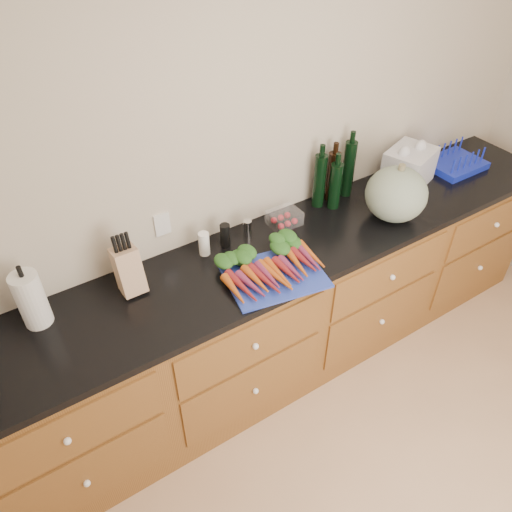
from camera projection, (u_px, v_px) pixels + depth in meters
wall_back at (261, 157)px, 2.61m from camera, size 4.10×0.05×2.60m
cabinets at (290, 308)px, 2.94m from camera, size 3.60×0.64×0.90m
countertop at (294, 246)px, 2.64m from camera, size 3.64×0.62×0.04m
cutting_board at (275, 276)px, 2.42m from camera, size 0.53×0.43×0.01m
carrots at (270, 266)px, 2.43m from camera, size 0.49×0.34×0.06m
squash at (396, 194)px, 2.71m from camera, size 0.34×0.34×0.30m
paper_towel at (31, 300)px, 2.12m from camera, size 0.12×0.12×0.27m
knife_block at (128, 270)px, 2.29m from camera, size 0.11×0.11×0.22m
grinder_salt at (204, 244)px, 2.52m from camera, size 0.06×0.06×0.13m
grinder_pepper at (225, 235)px, 2.57m from camera, size 0.05×0.05×0.13m
canister_chrome at (248, 229)px, 2.64m from camera, size 0.05×0.05×0.10m
tomato_box at (284, 218)px, 2.74m from camera, size 0.17×0.14×0.08m
bottles at (334, 178)px, 2.84m from camera, size 0.28×0.14×0.34m
grocery_bag at (409, 167)px, 3.03m from camera, size 0.36×0.32×0.22m
dish_rack at (455, 162)px, 3.21m from camera, size 0.35×0.28×0.14m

